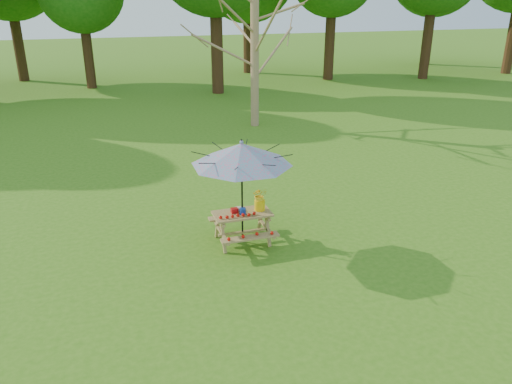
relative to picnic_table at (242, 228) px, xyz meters
name	(u,v)px	position (x,y,z in m)	size (l,w,h in m)	color
ground	(316,323)	(0.33, -3.08, -0.33)	(120.00, 120.00, 0.00)	#386E14
picnic_table	(242,228)	(0.00, 0.00, 0.00)	(1.20, 1.32, 0.67)	olive
patio_umbrella	(242,154)	(0.00, 0.00, 1.62)	(2.70, 2.70, 2.25)	black
produce_bins	(239,210)	(-0.06, 0.03, 0.40)	(0.28, 0.34, 0.13)	#B00E0F
tomatoes_row	(238,216)	(-0.15, -0.18, 0.38)	(0.77, 0.13, 0.07)	red
flower_bucket	(260,198)	(0.39, 0.03, 0.61)	(0.35, 0.32, 0.50)	yellow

